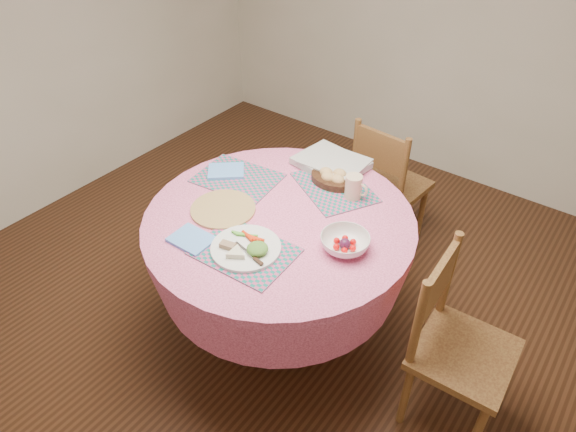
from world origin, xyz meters
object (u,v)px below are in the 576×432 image
object	(u,v)px
dining_table	(280,249)
chair_right	(454,342)
bread_bowl	(333,177)
wicker_trivet	(223,209)
fruit_bowl	(345,243)
chair_back	(387,183)
latte_mug	(354,187)
dinner_plate	(246,248)

from	to	relation	value
dining_table	chair_right	xyz separation A→B (m)	(0.87, 0.06, -0.10)
chair_right	bread_bowl	bearing A→B (deg)	66.69
wicker_trivet	fruit_bowl	xyz separation A→B (m)	(0.59, 0.11, 0.03)
chair_back	bread_bowl	size ratio (longest dim) A/B	3.74
chair_right	latte_mug	xyz separation A→B (m)	(-0.68, 0.27, 0.36)
bread_bowl	chair_back	bearing A→B (deg)	87.25
dining_table	fruit_bowl	xyz separation A→B (m)	(0.35, -0.00, 0.23)
latte_mug	dinner_plate	bearing A→B (deg)	-104.72
wicker_trivet	bread_bowl	bearing A→B (deg)	59.93
bread_bowl	fruit_bowl	size ratio (longest dim) A/B	0.87
wicker_trivet	fruit_bowl	bearing A→B (deg)	10.39
dining_table	latte_mug	xyz separation A→B (m)	(0.19, 0.33, 0.26)
bread_bowl	dining_table	bearing A→B (deg)	-96.63
dining_table	latte_mug	bearing A→B (deg)	60.14
dining_table	chair_back	size ratio (longest dim) A/B	1.44
wicker_trivet	latte_mug	world-z (taller)	latte_mug
dining_table	dinner_plate	xyz separation A→B (m)	(0.03, -0.27, 0.22)
dinner_plate	bread_bowl	distance (m)	0.64
chair_back	chair_right	bearing A→B (deg)	137.17
chair_back	bread_bowl	distance (m)	0.67
latte_mug	fruit_bowl	bearing A→B (deg)	-64.29
dining_table	fruit_bowl	distance (m)	0.42
wicker_trivet	fruit_bowl	distance (m)	0.60
dining_table	dinner_plate	size ratio (longest dim) A/B	4.20
wicker_trivet	dinner_plate	size ratio (longest dim) A/B	1.02
chair_right	fruit_bowl	distance (m)	0.62
dining_table	chair_back	xyz separation A→B (m)	(0.07, 0.96, -0.11)
bread_bowl	fruit_bowl	bearing A→B (deg)	-51.14
dining_table	latte_mug	distance (m)	0.46
chair_back	dinner_plate	xyz separation A→B (m)	(-0.04, -1.23, 0.32)
chair_right	wicker_trivet	distance (m)	1.16
chair_right	bread_bowl	world-z (taller)	chair_right
dining_table	latte_mug	size ratio (longest dim) A/B	10.60
chair_back	latte_mug	xyz separation A→B (m)	(0.12, -0.63, 0.37)
dining_table	bread_bowl	distance (m)	0.44
wicker_trivet	latte_mug	distance (m)	0.62
bread_bowl	fruit_bowl	xyz separation A→B (m)	(0.31, -0.38, -0.00)
chair_back	latte_mug	bearing A→B (deg)	106.08
dining_table	chair_right	world-z (taller)	chair_right
dining_table	dinner_plate	world-z (taller)	dinner_plate
dining_table	chair_back	bearing A→B (deg)	85.73
dinner_plate	latte_mug	size ratio (longest dim) A/B	2.52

